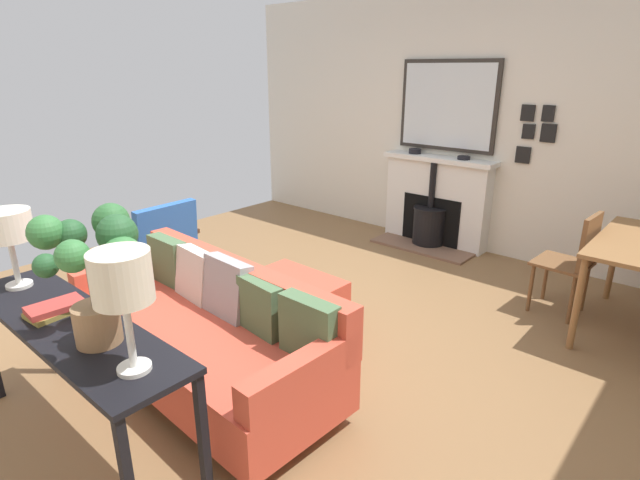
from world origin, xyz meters
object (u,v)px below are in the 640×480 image
Objects in this scene: armchair_accent at (158,238)px; console_table at (71,336)px; sofa at (207,331)px; table_lamp_far_end at (122,281)px; fireplace at (434,207)px; mantel_bowl_near at (415,151)px; mantel_bowl_far at (464,158)px; table_lamp_near_end at (7,228)px; potted_plant at (95,260)px; book_stack at (56,308)px; ottoman at (289,299)px; dining_chair_near_fireplace at (575,257)px.

console_table is at bearing 47.33° from armchair_accent.
sofa is 3.84× the size of table_lamp_far_end.
table_lamp_far_end reaches higher than console_table.
mantel_bowl_near is at bearing -94.15° from fireplace.
armchair_accent is (-0.61, -1.54, 0.12)m from sofa.
mantel_bowl_far is 0.30× the size of table_lamp_near_end.
potted_plant reaches higher than book_stack.
book_stack is (0.80, -0.13, 0.43)m from sofa.
sofa is 1.14m from potted_plant.
sofa is at bearing -1.34° from mantel_bowl_far.
mantel_bowl_far is (0.00, 0.59, -0.01)m from mantel_bowl_near.
armchair_accent is at bearing -132.67° from console_table.
potted_plant reaches higher than mantel_bowl_near.
armchair_accent is 1.32× the size of potted_plant.
table_lamp_near_end reaches higher than mantel_bowl_near.
mantel_bowl_near is at bearing -90.00° from mantel_bowl_far.
fireplace is at bearing 153.82° from armchair_accent.
ottoman is (2.48, 0.11, -0.20)m from fireplace.
potted_plant reaches higher than table_lamp_far_end.
table_lamp_near_end is 0.74× the size of potted_plant.
sofa is (3.34, 0.52, -0.69)m from mantel_bowl_near.
mantel_bowl_near reaches higher than fireplace.
table_lamp_far_end reaches higher than mantel_bowl_far.
table_lamp_near_end is at bearing -90.00° from table_lamp_far_end.
potted_plant is (-0.04, 0.95, 0.05)m from table_lamp_near_end.
potted_plant is (4.07, 0.52, 0.70)m from fireplace.
book_stack is (0.04, -0.45, -0.37)m from potted_plant.
fireplace is at bearing 174.03° from table_lamp_near_end.
potted_plant is at bearing 11.51° from mantel_bowl_near.
table_lamp_far_end is at bearing 38.18° from sofa.
fireplace is at bearing -177.37° from ottoman.
console_table is at bearing -24.52° from dining_chair_near_fireplace.
potted_plant reaches higher than mantel_bowl_far.
potted_plant is at bearing -19.93° from dining_chair_near_fireplace.
table_lamp_near_end reaches higher than ottoman.
sofa is 2.32× the size of dining_chair_near_fireplace.
console_table is at bearing 89.57° from book_stack.
ottoman is 1.65× the size of table_lamp_near_end.
console_table is 2.77× the size of potted_plant.
mantel_bowl_far is 0.15× the size of dining_chair_near_fireplace.
ottoman is at bearing -176.89° from console_table.
table_lamp_far_end is (4.14, 1.14, 0.11)m from mantel_bowl_near.
mantel_bowl_far reaches higher than sofa.
armchair_accent is 3.55m from dining_chair_near_fireplace.
dining_chair_near_fireplace reaches higher than sofa.
console_table is 0.17m from book_stack.
potted_plant is 0.59m from book_stack.
table_lamp_near_end reaches higher than armchair_accent.
ottoman is 1.92m from table_lamp_near_end.
mantel_bowl_near reaches higher than ottoman.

